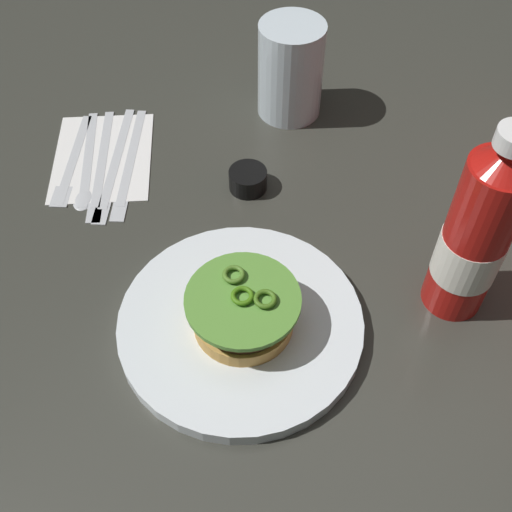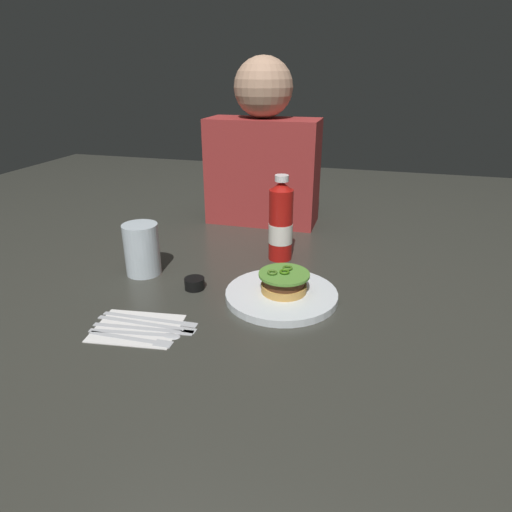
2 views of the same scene
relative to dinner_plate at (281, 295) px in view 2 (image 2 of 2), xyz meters
name	(u,v)px [view 2 (image 2 of 2)]	position (x,y,z in m)	size (l,w,h in m)	color
ground_plane	(220,292)	(-0.15, -0.01, -0.01)	(3.00, 3.00, 0.00)	#35352E
dinner_plate	(281,295)	(0.00, 0.00, 0.00)	(0.26, 0.26, 0.02)	white
burger_sandwich	(284,282)	(0.00, 0.00, 0.03)	(0.12, 0.12, 0.05)	gold
ketchup_bottle	(281,223)	(-0.06, 0.23, 0.09)	(0.07, 0.07, 0.23)	#B11510
water_glass	(142,249)	(-0.37, 0.04, 0.06)	(0.09, 0.09, 0.13)	silver
condiment_cup	(194,284)	(-0.21, -0.01, 0.00)	(0.05, 0.05, 0.03)	black
napkin	(137,328)	(-0.26, -0.21, -0.01)	(0.17, 0.13, 0.00)	white
fork_utensil	(138,338)	(-0.23, -0.24, 0.00)	(0.18, 0.02, 0.00)	silver
spoon_utensil	(147,332)	(-0.22, -0.22, 0.00)	(0.19, 0.04, 0.00)	silver
butter_knife	(149,328)	(-0.23, -0.20, 0.00)	(0.21, 0.04, 0.00)	silver
steak_knife	(152,323)	(-0.23, -0.19, 0.00)	(0.22, 0.02, 0.00)	silver
table_knife	(155,318)	(-0.23, -0.17, 0.00)	(0.21, 0.02, 0.00)	silver
diner_person	(263,152)	(-0.19, 0.53, 0.23)	(0.36, 0.18, 0.53)	#A02E2D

